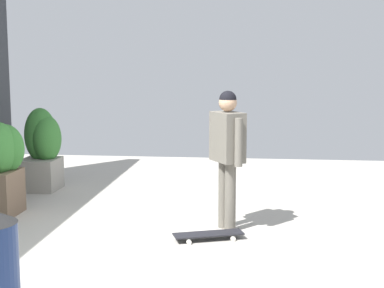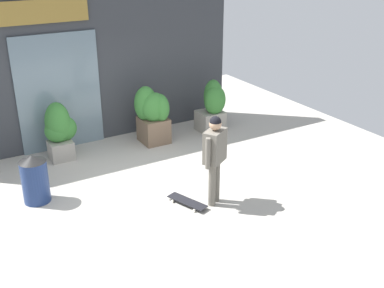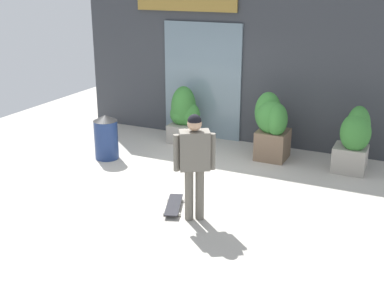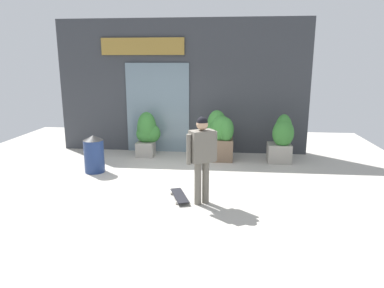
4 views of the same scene
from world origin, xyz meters
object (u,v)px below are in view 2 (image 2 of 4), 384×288
object	(u,v)px
planter_box_mid	(213,105)
trash_bin	(35,179)
skateboard	(187,201)
planter_box_left	(153,113)
planter_box_right	(59,130)
skateboarder	(215,152)

from	to	relation	value
planter_box_mid	trash_bin	xyz separation A→B (m)	(-4.56, -1.31, -0.19)
skateboard	planter_box_left	bearing A→B (deg)	-34.39
planter_box_mid	planter_box_left	bearing A→B (deg)	178.06
skateboard	planter_box_right	xyz separation A→B (m)	(-1.33, 3.10, 0.57)
skateboarder	skateboard	size ratio (longest dim) A/B	2.03
planter_box_right	trash_bin	world-z (taller)	planter_box_right
planter_box_right	planter_box_mid	distance (m)	3.66
planter_box_right	skateboarder	bearing A→B (deg)	-61.66
skateboarder	planter_box_right	bearing A→B (deg)	-2.93
skateboarder	planter_box_left	size ratio (longest dim) A/B	1.23
skateboarder	planter_box_mid	xyz separation A→B (m)	(1.87, 2.96, -0.36)
skateboard	trash_bin	world-z (taller)	trash_bin
planter_box_left	planter_box_right	bearing A→B (deg)	172.50
skateboard	skateboarder	bearing A→B (deg)	-132.17
planter_box_left	planter_box_mid	distance (m)	1.58
planter_box_left	trash_bin	size ratio (longest dim) A/B	1.48
skateboarder	planter_box_left	distance (m)	3.04
planter_box_mid	skateboarder	bearing A→B (deg)	-122.27
trash_bin	skateboarder	bearing A→B (deg)	-31.55
planter_box_left	trash_bin	distance (m)	3.29
skateboarder	skateboard	world-z (taller)	skateboarder
skateboard	planter_box_left	size ratio (longest dim) A/B	0.61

